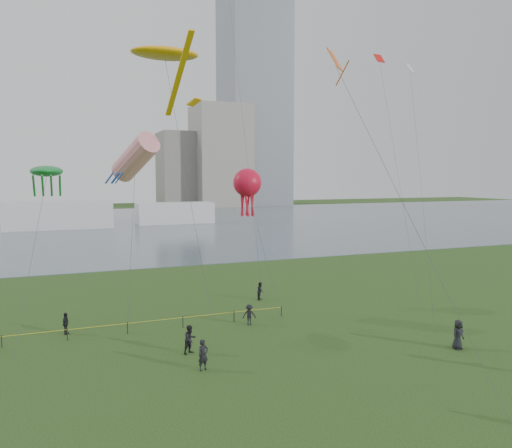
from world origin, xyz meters
name	(u,v)px	position (x,y,z in m)	size (l,w,h in m)	color
ground_plane	(332,405)	(0.00, 0.00, 0.00)	(400.00, 400.00, 0.00)	#1D3A12
lake	(114,225)	(0.00, 100.00, 0.02)	(400.00, 120.00, 0.08)	slate
tower	(254,53)	(62.00, 168.00, 60.00)	(24.00, 24.00, 120.00)	slate
building_mid	(220,156)	(46.00, 162.00, 19.00)	(20.00, 20.00, 38.00)	gray
building_low	(181,170)	(32.00, 168.00, 14.00)	(16.00, 18.00, 28.00)	slate
pavilion_left	(59,215)	(-12.00, 95.00, 3.00)	(22.00, 8.00, 6.00)	silver
pavilion_right	(175,213)	(14.00, 98.00, 2.50)	(18.00, 7.00, 5.00)	silver
fence	(33,336)	(-13.92, 15.07, 0.55)	(24.07, 0.07, 1.05)	black
spectator_a	(190,339)	(-4.65, 9.53, 0.91)	(0.88, 0.69, 1.81)	black
spectator_b	(249,315)	(0.98, 13.84, 0.78)	(1.01, 0.58, 1.56)	black
spectator_c	(66,324)	(-11.87, 16.55, 0.78)	(0.91, 0.38, 1.55)	black
spectator_d	(458,334)	(11.64, 3.95, 0.96)	(0.93, 0.61, 1.91)	black
spectator_f	(203,355)	(-4.63, 6.57, 0.90)	(0.66, 0.43, 1.80)	black
spectator_g	(261,291)	(4.73, 20.75, 0.80)	(0.78, 0.61, 1.61)	black
kite_stingray	(165,54)	(-4.62, 15.86, 19.78)	(4.85, 9.99, 20.25)	#3F3F42
kite_windsock	(135,158)	(-6.30, 19.84, 12.61)	(4.30, 5.24, 14.57)	#3F3F42
kite_creature	(47,172)	(-12.76, 18.17, 11.46)	(3.29, 7.58, 11.89)	#3F3F42
kite_octopus	(247,183)	(3.14, 19.92, 10.55)	(2.45, 7.87, 11.84)	#3F3F42
kite_delta	(342,73)	(5.04, 7.87, 17.70)	(2.57, 13.83, 19.32)	#3F3F42
small_kites	(161,11)	(-4.48, 17.77, 23.38)	(35.53, 9.34, 14.86)	white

